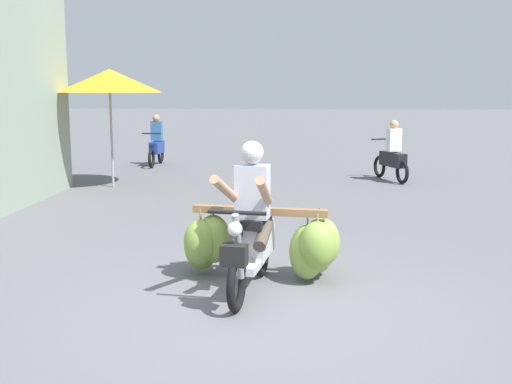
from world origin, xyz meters
name	(u,v)px	position (x,y,z in m)	size (l,w,h in m)	color
ground_plane	(263,310)	(0.00, 0.00, 0.00)	(120.00, 120.00, 0.00)	slate
motorbike_main_loaded	(259,239)	(-0.08, 0.94, 0.48)	(1.85, 1.85, 1.58)	black
motorbike_distant_ahead_left	(392,156)	(2.56, 8.84, 0.57)	(0.71, 1.55, 1.40)	black
motorbike_distant_ahead_right	(157,145)	(-3.48, 11.51, 0.57)	(0.50, 1.62, 1.40)	black
market_umbrella_near_shop	(110,81)	(-3.60, 7.57, 2.26)	(2.20, 2.20, 2.51)	#99999E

